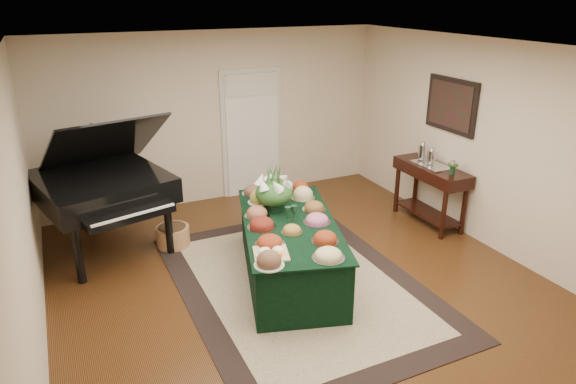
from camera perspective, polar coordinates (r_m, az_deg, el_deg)
name	(u,v)px	position (r m, az deg, el deg)	size (l,w,h in m)	color
ground	(299,282)	(6.21, 1.20, -9.99)	(6.00, 6.00, 0.00)	black
area_rug	(298,284)	(6.17, 1.10, -10.13)	(2.64, 3.70, 0.01)	black
kitchen_doorway	(252,134)	(8.55, -4.00, 6.40)	(1.05, 0.07, 2.10)	beige
buffet_table	(289,249)	(6.14, 0.17, -6.39)	(1.65, 2.44, 0.73)	black
food_platters	(287,218)	(5.97, -0.12, -2.90)	(1.47, 2.28, 0.14)	silver
cutting_board	(271,251)	(5.27, -1.92, -6.55)	(0.44, 0.44, 0.10)	tan
green_goblets	(291,213)	(5.99, 0.33, -2.35)	(0.16, 0.08, 0.18)	#13301C
floral_centerpiece	(274,188)	(6.20, -1.58, 0.39)	(0.48, 0.48, 0.48)	#13301C
grand_piano	(102,185)	(6.99, -19.93, 0.73)	(1.85, 2.06, 1.81)	black
wicker_basket	(173,236)	(7.14, -12.66, -4.83)	(0.45, 0.45, 0.28)	#9C6A3F
mahogany_sideboard	(431,179)	(7.74, 15.59, 1.41)	(0.45, 1.26, 0.89)	black
tea_service	(428,156)	(7.73, 15.25, 3.92)	(0.34, 0.58, 0.30)	silver
pink_bouquet	(453,165)	(7.35, 17.86, 2.90)	(0.16, 0.16, 0.21)	#13301C
wall_painting	(451,105)	(7.60, 17.68, 9.18)	(0.05, 0.95, 0.75)	black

